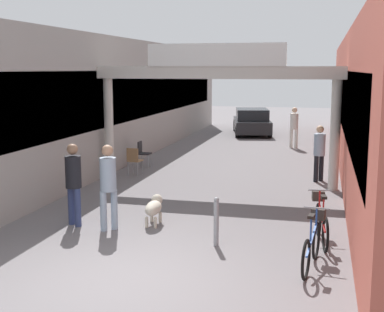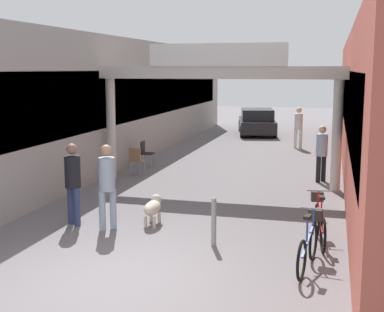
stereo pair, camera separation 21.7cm
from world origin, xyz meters
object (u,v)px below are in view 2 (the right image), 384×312
Objects in this scene: pedestrian_with_dog at (107,181)px; pedestrian_elderly_walking at (298,125)px; pedestrian_companion at (73,178)px; bollard_post_metal at (214,221)px; bicycle_blue_nearest at (309,243)px; parked_car_black at (257,122)px; pedestrian_carrying_crate at (322,150)px; cafe_chair_wood_nearer at (136,159)px; bicycle_red_second at (319,220)px; dog_on_leash at (153,207)px; cafe_chair_black_farther at (146,151)px.

pedestrian_elderly_walking is (3.09, 12.91, -0.04)m from pedestrian_with_dog.
pedestrian_companion is 3.34m from bollard_post_metal.
pedestrian_with_dog is 1.90× the size of bollard_post_metal.
bicycle_blue_nearest is (1.11, -14.04, -0.57)m from pedestrian_elderly_walking.
pedestrian_with_dog is 17.42m from parked_car_black.
cafe_chair_wood_nearer is at bearing -175.02° from pedestrian_carrying_crate.
bollard_post_metal is (-1.95, -0.75, 0.05)m from bicycle_red_second.
bicycle_blue_nearest is at bearing -95.21° from bicycle_red_second.
pedestrian_carrying_crate is at bearing 58.06° from dog_on_leash.
pedestrian_carrying_crate reaches higher than dog_on_leash.
pedestrian_with_dog is at bearing -103.48° from pedestrian_elderly_walking.
parked_car_black reaches higher than bollard_post_metal.
parked_car_black is at bearing 95.41° from bollard_post_metal.
parked_car_black reaches higher than cafe_chair_black_farther.
pedestrian_elderly_walking reaches higher than pedestrian_carrying_crate.
cafe_chair_wood_nearer is at bearing 130.05° from bicycle_blue_nearest.
bicycle_blue_nearest is at bearing -20.75° from bollard_post_metal.
dog_on_leash is 0.94× the size of cafe_chair_black_farther.
pedestrian_with_dog reaches higher than pedestrian_elderly_walking.
bicycle_red_second is 1.89× the size of cafe_chair_black_farther.
pedestrian_with_dog is 4.39m from bicycle_red_second.
pedestrian_elderly_walking is at bearing 57.73° from cafe_chair_wood_nearer.
pedestrian_with_dog reaches higher than bicycle_blue_nearest.
pedestrian_companion is at bearing 170.60° from pedestrian_with_dog.
parked_car_black is (-3.64, 17.10, 0.21)m from bicycle_red_second.
pedestrian_carrying_crate is at bearing 74.46° from bollard_post_metal.
pedestrian_with_dog is at bearing -176.04° from bicycle_red_second.
bicycle_blue_nearest is at bearing -54.39° from cafe_chair_black_farther.
pedestrian_elderly_walking is 8.61m from cafe_chair_wood_nearer.
parked_car_black is (-2.40, 4.49, -0.36)m from pedestrian_elderly_walking.
bollard_post_metal is at bearing -93.04° from pedestrian_elderly_walking.
cafe_chair_wood_nearer is (-0.64, 5.50, -0.49)m from pedestrian_companion.
cafe_chair_wood_nearer is at bearing 104.84° from pedestrian_with_dog.
pedestrian_elderly_walking is 1.83× the size of bollard_post_metal.
pedestrian_companion reaches higher than bollard_post_metal.
pedestrian_elderly_walking is at bearing -61.89° from parked_car_black.
dog_on_leash is (-2.31, -12.27, -0.62)m from pedestrian_elderly_walking.
pedestrian_companion is at bearing -107.20° from pedestrian_elderly_walking.
dog_on_leash is at bearing 152.51° from bicycle_blue_nearest.
pedestrian_carrying_crate reaches higher than bollard_post_metal.
bicycle_red_second is (1.24, -12.61, -0.57)m from pedestrian_elderly_walking.
pedestrian_companion is 1.07× the size of bicycle_red_second.
pedestrian_elderly_walking is at bearing 95.61° from bicycle_red_second.
pedestrian_carrying_crate reaches higher than cafe_chair_wood_nearer.
pedestrian_companion is at bearing -83.39° from cafe_chair_wood_nearer.
dog_on_leash is 5.50m from cafe_chair_wood_nearer.
cafe_chair_wood_nearer is (-5.83, 5.34, 0.10)m from bicycle_red_second.
pedestrian_elderly_walking is at bearing 86.96° from bollard_post_metal.
bicycle_blue_nearest is (4.20, -1.14, -0.61)m from pedestrian_with_dog.
pedestrian_carrying_crate is at bearing 4.98° from cafe_chair_wood_nearer.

